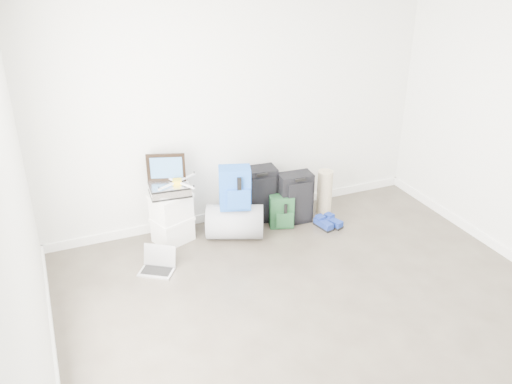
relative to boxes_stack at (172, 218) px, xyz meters
name	(u,v)px	position (x,y,z in m)	size (l,w,h in m)	color
ground	(349,347)	(0.89, -2.22, -0.28)	(5.00, 5.00, 0.00)	#3C352C
room_envelope	(366,151)	(0.89, -2.20, 1.44)	(4.52, 5.02, 2.71)	silver
boxes_stack	(172,218)	(0.00, 0.00, 0.00)	(0.49, 0.44, 0.57)	white
briefcase	(170,189)	(0.00, 0.00, 0.34)	(0.41, 0.30, 0.12)	#B2B2B7
painting	(166,167)	(0.00, 0.10, 0.55)	(0.39, 0.15, 0.30)	black
drone	(177,182)	(0.08, -0.02, 0.42)	(0.47, 0.47, 0.05)	yellow
duffel_bag	(235,222)	(0.65, -0.20, -0.09)	(0.38, 0.38, 0.62)	gray
blue_backpack	(235,189)	(0.65, -0.23, 0.32)	(0.38, 0.33, 0.47)	#1C4AB6
large_suitcase	(258,195)	(1.04, 0.08, 0.04)	(0.44, 0.30, 0.66)	black
green_backpack	(282,212)	(1.23, -0.17, -0.10)	(0.31, 0.26, 0.38)	#14381D
carry_on	(295,198)	(1.43, -0.12, 0.02)	(0.40, 0.27, 0.60)	black
shoes	(328,223)	(1.72, -0.39, -0.24)	(0.28, 0.28, 0.09)	black
rolled_rug	(324,192)	(1.84, -0.07, -0.01)	(0.18, 0.18, 0.55)	gray
laptop	(158,265)	(-0.29, -0.50, -0.23)	(0.41, 0.38, 0.24)	#B9B8BD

